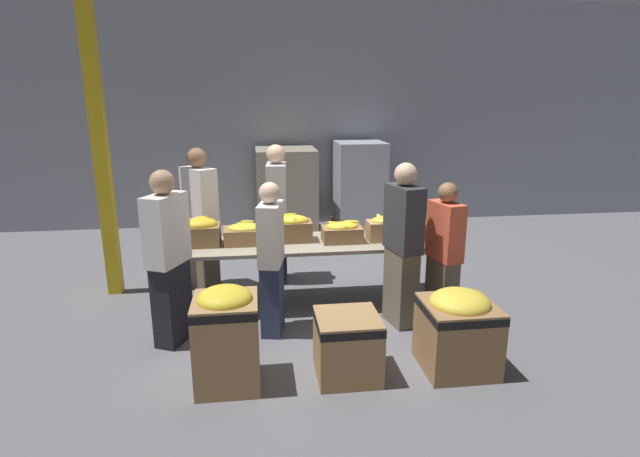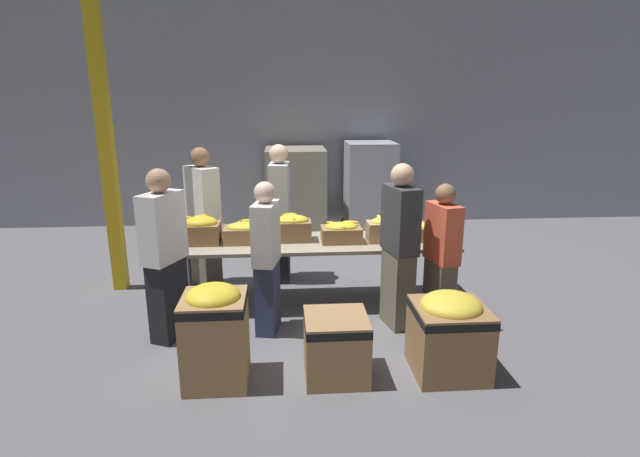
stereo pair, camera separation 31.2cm
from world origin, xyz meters
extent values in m
plane|color=slate|center=(0.00, 0.00, 0.00)|extent=(30.00, 30.00, 0.00)
cube|color=#9399A3|center=(0.00, 3.79, 2.00)|extent=(16.00, 0.08, 4.00)
cube|color=#9E937F|center=(0.00, 0.00, 0.72)|extent=(3.16, 0.83, 0.04)
cylinder|color=#38383D|center=(-1.52, -0.36, 0.35)|extent=(0.05, 0.05, 0.70)
cylinder|color=#38383D|center=(1.52, -0.36, 0.35)|extent=(0.05, 0.05, 0.70)
cylinder|color=#38383D|center=(-1.52, 0.36, 0.35)|extent=(0.05, 0.05, 0.70)
cylinder|color=#38383D|center=(1.52, 0.36, 0.35)|extent=(0.05, 0.05, 0.70)
cube|color=olive|center=(-1.29, 0.03, 0.86)|extent=(0.41, 0.33, 0.23)
ellipsoid|color=gold|center=(-1.29, 0.03, 0.98)|extent=(0.36, 0.30, 0.14)
ellipsoid|color=gold|center=(-1.41, 0.04, 1.03)|extent=(0.17, 0.16, 0.05)
ellipsoid|color=gold|center=(-1.30, 0.13, 1.03)|extent=(0.18, 0.12, 0.04)
ellipsoid|color=gold|center=(-1.27, 0.09, 1.03)|extent=(0.06, 0.19, 0.04)
cube|color=olive|center=(-0.81, 0.02, 0.83)|extent=(0.46, 0.32, 0.18)
ellipsoid|color=gold|center=(-0.81, 0.02, 0.93)|extent=(0.39, 0.28, 0.10)
ellipsoid|color=gold|center=(-0.77, 0.02, 0.95)|extent=(0.09, 0.18, 0.05)
ellipsoid|color=gold|center=(-0.88, 0.10, 0.94)|extent=(0.06, 0.22, 0.04)
ellipsoid|color=gold|center=(-0.79, 0.11, 0.97)|extent=(0.16, 0.05, 0.05)
cube|color=olive|center=(-0.27, 0.06, 0.86)|extent=(0.42, 0.29, 0.23)
ellipsoid|color=yellow|center=(-0.27, 0.06, 0.98)|extent=(0.36, 0.26, 0.12)
ellipsoid|color=yellow|center=(-0.31, 0.02, 1.02)|extent=(0.16, 0.17, 0.04)
ellipsoid|color=yellow|center=(-0.30, 0.15, 1.03)|extent=(0.18, 0.08, 0.04)
cube|color=olive|center=(0.28, -0.05, 0.83)|extent=(0.45, 0.30, 0.17)
ellipsoid|color=yellow|center=(0.28, -0.05, 0.92)|extent=(0.36, 0.24, 0.10)
ellipsoid|color=yellow|center=(0.23, -0.12, 0.94)|extent=(0.19, 0.11, 0.04)
ellipsoid|color=yellow|center=(0.27, -0.02, 0.95)|extent=(0.21, 0.14, 0.05)
ellipsoid|color=yellow|center=(0.40, 0.02, 0.95)|extent=(0.20, 0.09, 0.05)
ellipsoid|color=yellow|center=(0.19, -0.04, 0.96)|extent=(0.18, 0.17, 0.05)
cube|color=tan|center=(0.81, -0.04, 0.85)|extent=(0.46, 0.26, 0.22)
ellipsoid|color=yellow|center=(0.81, -0.04, 0.97)|extent=(0.38, 0.24, 0.10)
ellipsoid|color=yellow|center=(0.82, -0.09, 1.02)|extent=(0.10, 0.20, 0.04)
ellipsoid|color=yellow|center=(0.93, -0.10, 1.02)|extent=(0.14, 0.14, 0.05)
ellipsoid|color=yellow|center=(0.72, 0.03, 1.01)|extent=(0.07, 0.14, 0.06)
ellipsoid|color=yellow|center=(0.79, -0.05, 1.01)|extent=(0.21, 0.12, 0.05)
cube|color=olive|center=(1.31, -0.03, 0.82)|extent=(0.46, 0.28, 0.16)
ellipsoid|color=yellow|center=(1.31, -0.03, 0.91)|extent=(0.37, 0.24, 0.08)
ellipsoid|color=yellow|center=(1.25, -0.06, 0.93)|extent=(0.12, 0.22, 0.05)
ellipsoid|color=yellow|center=(1.29, 0.03, 0.93)|extent=(0.21, 0.15, 0.04)
ellipsoid|color=yellow|center=(1.39, -0.04, 0.93)|extent=(0.17, 0.09, 0.04)
ellipsoid|color=yellow|center=(1.27, -0.10, 0.95)|extent=(0.15, 0.10, 0.05)
cube|color=#6B604C|center=(-1.36, 0.62, 0.42)|extent=(0.42, 0.45, 0.83)
cube|color=silver|center=(-1.36, 0.62, 1.18)|extent=(0.47, 0.52, 0.69)
sphere|color=#896042|center=(-1.36, 0.62, 1.64)|extent=(0.24, 0.24, 0.24)
cube|color=#2D3856|center=(-0.55, -0.70, 0.37)|extent=(0.26, 0.38, 0.74)
cube|color=silver|center=(-0.55, -0.70, 1.04)|extent=(0.29, 0.45, 0.61)
sphere|color=beige|center=(-0.55, -0.70, 1.45)|extent=(0.21, 0.21, 0.21)
cube|color=black|center=(-1.52, -0.78, 0.41)|extent=(0.35, 0.44, 0.81)
cube|color=silver|center=(-1.52, -0.78, 1.14)|extent=(0.40, 0.51, 0.67)
sphere|color=tan|center=(-1.52, -0.78, 1.59)|extent=(0.23, 0.23, 0.23)
cube|color=#6B604C|center=(0.80, -0.67, 0.41)|extent=(0.29, 0.43, 0.81)
cube|color=#333338|center=(0.80, -0.67, 1.15)|extent=(0.33, 0.50, 0.67)
sphere|color=#DBAD89|center=(0.80, -0.67, 1.60)|extent=(0.23, 0.23, 0.23)
cube|color=black|center=(-0.42, 0.77, 0.42)|extent=(0.25, 0.42, 0.84)
cube|color=#B2B2B7|center=(-0.42, 0.77, 1.19)|extent=(0.27, 0.49, 0.69)
sphere|color=#DBAD89|center=(-0.42, 0.77, 1.65)|extent=(0.24, 0.24, 0.24)
cube|color=#6B604C|center=(1.23, -0.73, 0.36)|extent=(0.27, 0.38, 0.72)
cube|color=#EA5B3D|center=(1.23, -0.73, 1.02)|extent=(0.29, 0.44, 0.60)
sphere|color=#896042|center=(1.23, -0.73, 1.42)|extent=(0.20, 0.20, 0.20)
cube|color=#A37A4C|center=(-0.96, -1.62, 0.38)|extent=(0.52, 0.52, 0.77)
cube|color=black|center=(-0.96, -1.62, 0.71)|extent=(0.53, 0.53, 0.07)
ellipsoid|color=yellow|center=(-0.96, -1.62, 0.78)|extent=(0.44, 0.44, 0.18)
cube|color=#A37A4C|center=(0.06, -1.62, 0.28)|extent=(0.53, 0.53, 0.56)
cube|color=black|center=(0.06, -1.62, 0.50)|extent=(0.54, 0.54, 0.07)
cube|color=olive|center=(1.04, -1.62, 0.31)|extent=(0.61, 0.61, 0.62)
cube|color=black|center=(1.04, -1.62, 0.56)|extent=(0.61, 0.61, 0.07)
ellipsoid|color=yellow|center=(1.04, -1.62, 0.63)|extent=(0.52, 0.52, 0.21)
cube|color=gold|center=(-2.43, 0.62, 2.00)|extent=(0.16, 0.16, 4.00)
cube|color=olive|center=(-0.15, 3.09, 0.07)|extent=(1.10, 1.10, 0.13)
cube|color=#A39984|center=(-0.15, 3.09, 0.80)|extent=(1.01, 1.01, 1.34)
cube|color=olive|center=(1.16, 3.18, 0.07)|extent=(0.91, 0.91, 0.13)
cube|color=#B2B7C1|center=(1.16, 3.18, 0.85)|extent=(0.84, 0.84, 1.43)
camera|label=1|loc=(-0.68, -5.42, 2.37)|focal=28.00mm
camera|label=2|loc=(-0.37, -5.45, 2.37)|focal=28.00mm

